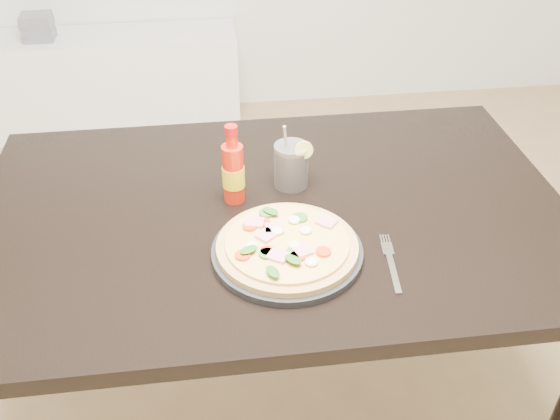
{
  "coord_description": "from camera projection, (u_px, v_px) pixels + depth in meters",
  "views": [
    {
      "loc": [
        -0.27,
        -1.02,
        1.61
      ],
      "look_at": [
        -0.13,
        0.05,
        0.83
      ],
      "focal_mm": 40.0,
      "sensor_mm": 36.0,
      "label": 1
    }
  ],
  "objects": [
    {
      "name": "dining_table",
      "position": [
        274.0,
        235.0,
        1.53
      ],
      "size": [
        1.4,
        0.9,
        0.75
      ],
      "color": "black",
      "rests_on": "ground"
    },
    {
      "name": "plate",
      "position": [
        287.0,
        252.0,
        1.33
      ],
      "size": [
        0.32,
        0.32,
        0.02
      ],
      "primitive_type": "cylinder",
      "color": "black",
      "rests_on": "dining_table"
    },
    {
      "name": "pizza",
      "position": [
        287.0,
        245.0,
        1.32
      ],
      "size": [
        0.3,
        0.3,
        0.03
      ],
      "color": "tan",
      "rests_on": "plate"
    },
    {
      "name": "hot_sauce_bottle",
      "position": [
        233.0,
        172.0,
        1.46
      ],
      "size": [
        0.07,
        0.07,
        0.2
      ],
      "rotation": [
        0.0,
        0.0,
        -0.41
      ],
      "color": "red",
      "rests_on": "dining_table"
    },
    {
      "name": "cola_cup",
      "position": [
        291.0,
        166.0,
        1.53
      ],
      "size": [
        0.09,
        0.08,
        0.17
      ],
      "rotation": [
        0.0,
        0.0,
        -0.25
      ],
      "color": "black",
      "rests_on": "dining_table"
    },
    {
      "name": "fork",
      "position": [
        390.0,
        261.0,
        1.32
      ],
      "size": [
        0.04,
        0.19,
        0.0
      ],
      "rotation": [
        0.0,
        0.0,
        -0.11
      ],
      "color": "silver",
      "rests_on": "dining_table"
    },
    {
      "name": "media_console",
      "position": [
        102.0,
        83.0,
        3.23
      ],
      "size": [
        1.4,
        0.34,
        0.5
      ],
      "primitive_type": "cube",
      "color": "white",
      "rests_on": "ground"
    },
    {
      "name": "cd_stack",
      "position": [
        38.0,
        27.0,
        3.0
      ],
      "size": [
        0.14,
        0.12,
        0.13
      ],
      "color": "slate",
      "rests_on": "media_console"
    }
  ]
}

